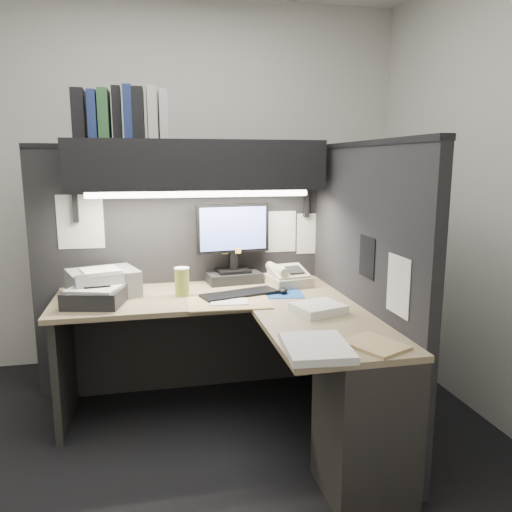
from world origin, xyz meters
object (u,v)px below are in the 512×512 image
(keyboard, at_px, (240,294))
(coffee_cup, at_px, (182,282))
(monitor, at_px, (233,252))
(notebook_stack, at_px, (95,297))
(desk, at_px, (274,371))
(overhead_shelf, at_px, (197,165))
(telephone, at_px, (288,277))
(printer, at_px, (103,283))

(keyboard, distance_m, coffee_cup, 0.35)
(monitor, distance_m, notebook_stack, 0.94)
(keyboard, bearing_deg, notebook_stack, 164.93)
(keyboard, bearing_deg, monitor, 69.80)
(desk, height_order, overhead_shelf, overhead_shelf)
(overhead_shelf, bearing_deg, coffee_cup, -122.88)
(desk, relative_size, coffee_cup, 10.63)
(desk, relative_size, keyboard, 3.66)
(telephone, height_order, printer, printer)
(keyboard, bearing_deg, desk, -95.24)
(desk, distance_m, monitor, 0.96)
(coffee_cup, relative_size, notebook_stack, 0.52)
(monitor, bearing_deg, desk, -91.98)
(overhead_shelf, relative_size, printer, 4.06)
(telephone, relative_size, notebook_stack, 0.84)
(monitor, relative_size, coffee_cup, 3.26)
(desk, distance_m, coffee_cup, 0.79)
(overhead_shelf, bearing_deg, keyboard, -54.01)
(desk, relative_size, telephone, 6.61)
(keyboard, xyz_separation_m, telephone, (0.36, 0.20, 0.04))
(monitor, distance_m, telephone, 0.40)
(printer, xyz_separation_m, notebook_stack, (-0.03, -0.22, -0.03))
(desk, relative_size, printer, 4.45)
(overhead_shelf, bearing_deg, notebook_stack, -153.63)
(monitor, height_order, keyboard, monitor)
(desk, xyz_separation_m, overhead_shelf, (-0.30, 0.75, 1.06))
(monitor, height_order, telephone, monitor)
(overhead_shelf, relative_size, monitor, 2.97)
(notebook_stack, bearing_deg, monitor, 23.73)
(keyboard, xyz_separation_m, notebook_stack, (-0.83, -0.02, 0.03))
(printer, bearing_deg, desk, -55.09)
(notebook_stack, bearing_deg, telephone, 10.78)
(overhead_shelf, relative_size, telephone, 6.03)
(desk, distance_m, keyboard, 0.56)
(telephone, distance_m, coffee_cup, 0.70)
(monitor, height_order, coffee_cup, monitor)
(coffee_cup, bearing_deg, desk, -52.51)
(monitor, xyz_separation_m, notebook_stack, (-0.85, -0.37, -0.16))
(keyboard, height_order, telephone, telephone)
(overhead_shelf, relative_size, keyboard, 3.34)
(telephone, bearing_deg, overhead_shelf, 162.04)
(telephone, bearing_deg, monitor, 146.46)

